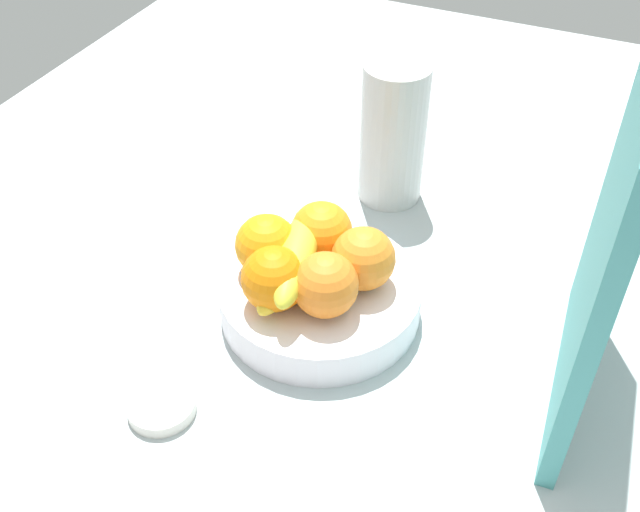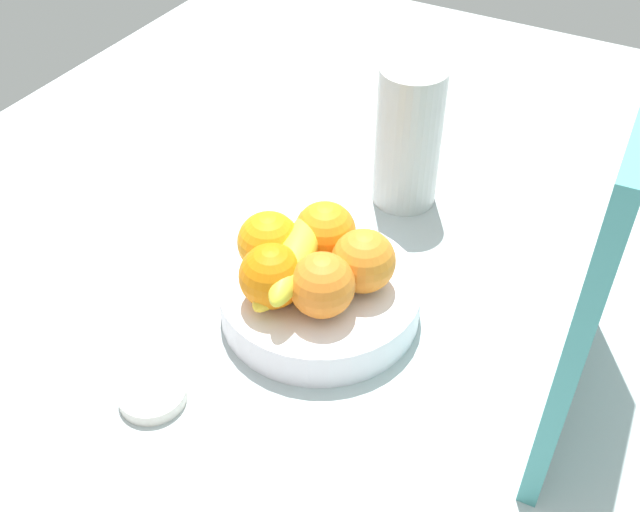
{
  "view_description": "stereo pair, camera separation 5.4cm",
  "coord_description": "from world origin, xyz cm",
  "px_view_note": "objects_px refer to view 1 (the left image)",
  "views": [
    {
      "loc": [
        55.04,
        22.66,
        63.46
      ],
      "look_at": [
        -2.31,
        -2.82,
        8.54
      ],
      "focal_mm": 42.72,
      "sensor_mm": 36.0,
      "label": 1
    },
    {
      "loc": [
        52.66,
        27.46,
        63.46
      ],
      "look_at": [
        -2.31,
        -2.82,
        8.54
      ],
      "focal_mm": 42.72,
      "sensor_mm": 36.0,
      "label": 2
    }
  ],
  "objects_px": {
    "fruit_bowl": "(320,297)",
    "cutting_board": "(604,252)",
    "orange_front_left": "(363,259)",
    "orange_front_right": "(321,232)",
    "orange_back_right": "(325,285)",
    "jar_lid": "(162,406)",
    "orange_center": "(267,245)",
    "thermos_tumbler": "(393,134)",
    "orange_back_left": "(274,279)",
    "banana_bunch": "(297,260)"
  },
  "relations": [
    {
      "from": "fruit_bowl",
      "to": "cutting_board",
      "type": "distance_m",
      "value": 0.32
    },
    {
      "from": "fruit_bowl",
      "to": "orange_front_left",
      "type": "relative_size",
      "value": 3.21
    },
    {
      "from": "fruit_bowl",
      "to": "orange_front_left",
      "type": "bearing_deg",
      "value": 114.36
    },
    {
      "from": "orange_front_right",
      "to": "cutting_board",
      "type": "distance_m",
      "value": 0.31
    },
    {
      "from": "fruit_bowl",
      "to": "orange_back_right",
      "type": "xyz_separation_m",
      "value": [
        0.04,
        0.02,
        0.06
      ]
    },
    {
      "from": "fruit_bowl",
      "to": "jar_lid",
      "type": "distance_m",
      "value": 0.22
    },
    {
      "from": "orange_front_left",
      "to": "orange_front_right",
      "type": "relative_size",
      "value": 1.0
    },
    {
      "from": "fruit_bowl",
      "to": "orange_front_right",
      "type": "relative_size",
      "value": 3.21
    },
    {
      "from": "fruit_bowl",
      "to": "orange_center",
      "type": "distance_m",
      "value": 0.09
    },
    {
      "from": "orange_front_left",
      "to": "orange_back_right",
      "type": "distance_m",
      "value": 0.06
    },
    {
      "from": "orange_back_right",
      "to": "cutting_board",
      "type": "distance_m",
      "value": 0.28
    },
    {
      "from": "orange_front_left",
      "to": "thermos_tumbler",
      "type": "bearing_deg",
      "value": -167.96
    },
    {
      "from": "orange_front_left",
      "to": "orange_front_right",
      "type": "height_order",
      "value": "same"
    },
    {
      "from": "orange_front_right",
      "to": "orange_center",
      "type": "distance_m",
      "value": 0.07
    },
    {
      "from": "orange_back_right",
      "to": "orange_center",
      "type": "bearing_deg",
      "value": -110.73
    },
    {
      "from": "orange_front_left",
      "to": "orange_back_left",
      "type": "bearing_deg",
      "value": -47.31
    },
    {
      "from": "cutting_board",
      "to": "orange_back_left",
      "type": "bearing_deg",
      "value": -81.89
    },
    {
      "from": "jar_lid",
      "to": "fruit_bowl",
      "type": "bearing_deg",
      "value": 155.47
    },
    {
      "from": "orange_front_right",
      "to": "orange_center",
      "type": "xyz_separation_m",
      "value": [
        0.05,
        -0.05,
        0.0
      ]
    },
    {
      "from": "orange_front_left",
      "to": "jar_lid",
      "type": "distance_m",
      "value": 0.27
    },
    {
      "from": "jar_lid",
      "to": "cutting_board",
      "type": "bearing_deg",
      "value": 119.56
    },
    {
      "from": "orange_front_right",
      "to": "thermos_tumbler",
      "type": "height_order",
      "value": "thermos_tumbler"
    },
    {
      "from": "fruit_bowl",
      "to": "orange_back_right",
      "type": "distance_m",
      "value": 0.07
    },
    {
      "from": "fruit_bowl",
      "to": "orange_front_right",
      "type": "distance_m",
      "value": 0.07
    },
    {
      "from": "orange_front_left",
      "to": "jar_lid",
      "type": "xyz_separation_m",
      "value": [
        0.22,
        -0.13,
        -0.07
      ]
    },
    {
      "from": "orange_back_left",
      "to": "cutting_board",
      "type": "distance_m",
      "value": 0.33
    },
    {
      "from": "orange_front_right",
      "to": "orange_back_right",
      "type": "bearing_deg",
      "value": 26.53
    },
    {
      "from": "orange_front_left",
      "to": "orange_back_left",
      "type": "distance_m",
      "value": 0.1
    },
    {
      "from": "orange_back_right",
      "to": "thermos_tumbler",
      "type": "distance_m",
      "value": 0.29
    },
    {
      "from": "banana_bunch",
      "to": "cutting_board",
      "type": "xyz_separation_m",
      "value": [
        -0.02,
        0.3,
        0.1
      ]
    },
    {
      "from": "orange_front_left",
      "to": "thermos_tumbler",
      "type": "relative_size",
      "value": 0.37
    },
    {
      "from": "orange_front_left",
      "to": "orange_front_right",
      "type": "bearing_deg",
      "value": -111.07
    },
    {
      "from": "orange_back_left",
      "to": "cutting_board",
      "type": "xyz_separation_m",
      "value": [
        -0.06,
        0.31,
        0.1
      ]
    },
    {
      "from": "orange_back_right",
      "to": "orange_back_left",
      "type": "bearing_deg",
      "value": -75.88
    },
    {
      "from": "orange_back_left",
      "to": "orange_center",
      "type": "bearing_deg",
      "value": -145.04
    },
    {
      "from": "thermos_tumbler",
      "to": "jar_lid",
      "type": "xyz_separation_m",
      "value": [
        0.45,
        -0.08,
        -0.09
      ]
    },
    {
      "from": "orange_center",
      "to": "orange_front_right",
      "type": "bearing_deg",
      "value": 135.02
    },
    {
      "from": "fruit_bowl",
      "to": "jar_lid",
      "type": "bearing_deg",
      "value": -24.53
    },
    {
      "from": "orange_back_right",
      "to": "orange_front_left",
      "type": "bearing_deg",
      "value": 159.12
    },
    {
      "from": "orange_front_right",
      "to": "jar_lid",
      "type": "xyz_separation_m",
      "value": [
        0.24,
        -0.07,
        -0.07
      ]
    },
    {
      "from": "orange_front_right",
      "to": "orange_back_left",
      "type": "xyz_separation_m",
      "value": [
        0.09,
        -0.01,
        0.0
      ]
    },
    {
      "from": "orange_front_left",
      "to": "banana_bunch",
      "type": "height_order",
      "value": "orange_front_left"
    },
    {
      "from": "orange_front_left",
      "to": "orange_center",
      "type": "distance_m",
      "value": 0.11
    },
    {
      "from": "orange_front_left",
      "to": "thermos_tumbler",
      "type": "height_order",
      "value": "thermos_tumbler"
    },
    {
      "from": "orange_back_right",
      "to": "jar_lid",
      "type": "bearing_deg",
      "value": -34.85
    },
    {
      "from": "fruit_bowl",
      "to": "thermos_tumbler",
      "type": "bearing_deg",
      "value": -178.74
    },
    {
      "from": "banana_bunch",
      "to": "cutting_board",
      "type": "distance_m",
      "value": 0.32
    },
    {
      "from": "banana_bunch",
      "to": "thermos_tumbler",
      "type": "xyz_separation_m",
      "value": [
        -0.26,
        0.02,
        0.02
      ]
    },
    {
      "from": "orange_back_right",
      "to": "cutting_board",
      "type": "relative_size",
      "value": 0.2
    },
    {
      "from": "orange_center",
      "to": "thermos_tumbler",
      "type": "height_order",
      "value": "thermos_tumbler"
    }
  ]
}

